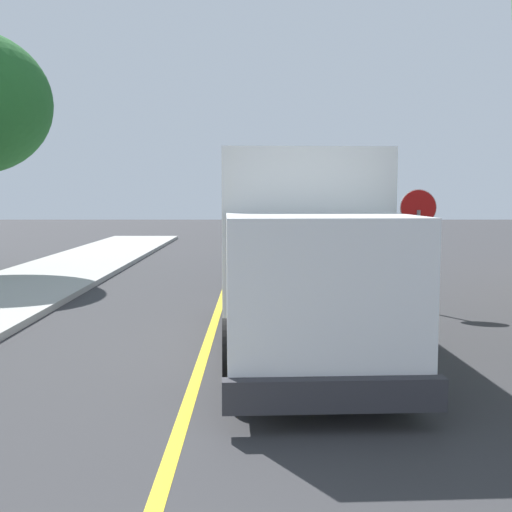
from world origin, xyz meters
TOP-DOWN VIEW (x-y plane):
  - centre_line_yellow at (0.00, 10.00)m, footprint 0.16×56.00m
  - box_truck at (1.48, 8.44)m, footprint 2.75×7.29m
  - parked_car_near at (2.06, 14.60)m, footprint 1.97×4.47m
  - parked_car_mid at (2.37, 20.73)m, footprint 1.99×4.47m
  - parked_car_far at (2.33, 27.73)m, footprint 1.99×4.48m
  - parked_car_furthest at (1.63, 35.06)m, footprint 1.83×4.41m
  - stop_sign at (4.35, 11.81)m, footprint 0.80×0.10m

SIDE VIEW (x-z plane):
  - centre_line_yellow at x=0.00m, z-range 0.00..0.01m
  - parked_car_near at x=2.06m, z-range -0.04..1.63m
  - parked_car_mid at x=2.37m, z-range -0.04..1.63m
  - parked_car_far at x=2.33m, z-range -0.04..1.63m
  - parked_car_furthest at x=1.63m, z-range -0.04..1.63m
  - box_truck at x=1.48m, z-range 0.17..3.37m
  - stop_sign at x=4.35m, z-range 0.53..3.18m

